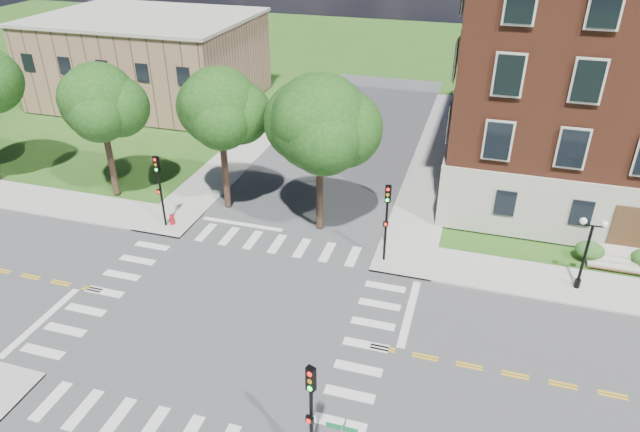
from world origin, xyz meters
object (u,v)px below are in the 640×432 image
(traffic_signal_ne, at_px, (387,214))
(twin_lamp_west, at_px, (586,250))
(traffic_signal_nw, at_px, (159,182))
(fire_hydrant, at_px, (172,219))
(traffic_signal_se, at_px, (311,405))

(traffic_signal_ne, height_order, twin_lamp_west, traffic_signal_ne)
(traffic_signal_ne, distance_m, traffic_signal_nw, 14.19)
(traffic_signal_ne, relative_size, twin_lamp_west, 1.13)
(twin_lamp_west, distance_m, fire_hydrant, 24.45)
(traffic_signal_ne, bearing_deg, twin_lamp_west, 2.03)
(traffic_signal_se, height_order, fire_hydrant, traffic_signal_se)
(traffic_signal_nw, bearing_deg, traffic_signal_ne, 0.60)
(traffic_signal_ne, height_order, traffic_signal_nw, same)
(twin_lamp_west, height_order, fire_hydrant, twin_lamp_west)
(fire_hydrant, bearing_deg, traffic_signal_se, -45.82)
(traffic_signal_se, xyz_separation_m, traffic_signal_nw, (-14.26, 14.06, 0.00))
(traffic_signal_nw, xyz_separation_m, twin_lamp_west, (24.71, 0.52, -0.66))
(traffic_signal_ne, bearing_deg, traffic_signal_se, -89.72)
(traffic_signal_ne, relative_size, traffic_signal_nw, 1.00)
(traffic_signal_ne, relative_size, fire_hydrant, 6.40)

